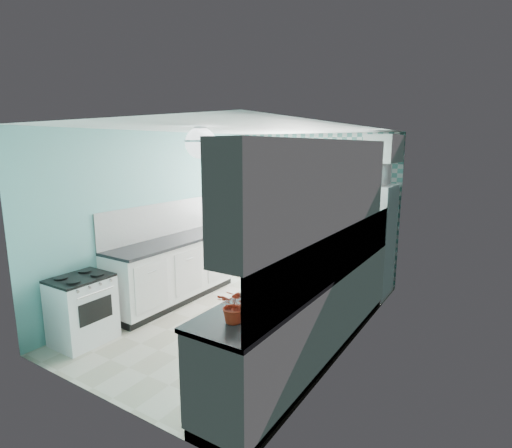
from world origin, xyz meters
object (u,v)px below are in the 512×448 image
Objects in this scene: microwave at (370,174)px; stove at (82,308)px; sink at (344,254)px; potted_plant at (235,305)px; fridge at (366,240)px; fruit_bowl at (268,298)px; ceiling_light at (201,143)px.

stove is at bearing 56.07° from microwave.
sink reaches higher than potted_plant.
microwave is (-0.09, 1.25, 0.94)m from sink.
fridge is 2.20× the size of stove.
fridge is 3.16m from fruit_bowl.
fridge is 6.07× the size of potted_plant.
stove is 1.47× the size of sink.
fridge is 3.14× the size of microwave.
potted_plant is at bearing -93.34° from sink.
microwave is (1.11, 2.57, -0.45)m from ceiling_light.
sink is at bearing 43.36° from stove.
fruit_bowl is 1.06× the size of potted_plant.
stove is 2.76× the size of potted_plant.
fruit_bowl is at bearing 90.00° from potted_plant.
ceiling_light is 2.27m from sink.
fridge reaches higher than potted_plant.
fridge is 3.23× the size of sink.
sink is (1.20, 1.33, -1.39)m from ceiling_light.
potted_plant is at bearing -4.73° from stove.
microwave reaches higher than potted_plant.
sink is at bearing 47.84° from ceiling_light.
potted_plant is (-0.00, -2.41, 0.15)m from sink.
fridge is at bearing 54.23° from microwave.
ceiling_light is 3.16m from fridge.
ceiling_light is 0.45× the size of stove.
microwave is at bearing 91.41° from potted_plant.
microwave is at bearing 57.42° from stove.
ceiling_light reaches higher than potted_plant.
fruit_bowl is (0.09, -3.15, 0.12)m from fridge.
stove is at bearing -141.68° from sink.
fridge is at bearing 91.64° from fruit_bowl.
fridge reaches higher than fruit_bowl.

